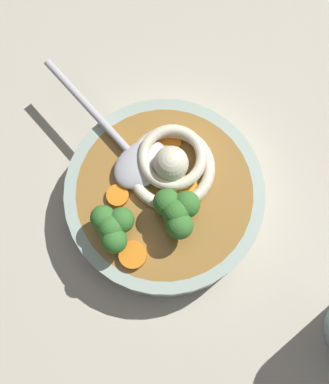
% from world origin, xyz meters
% --- Properties ---
extents(table_slab, '(1.28, 1.28, 0.03)m').
position_xyz_m(table_slab, '(0.00, 0.00, 0.01)').
color(table_slab, '#BCB29E').
rests_on(table_slab, ground).
extents(soup_bowl, '(0.20, 0.20, 0.05)m').
position_xyz_m(soup_bowl, '(0.02, 0.02, 0.05)').
color(soup_bowl, '#9EB2A3').
rests_on(soup_bowl, table_slab).
extents(noodle_pile, '(0.10, 0.10, 0.04)m').
position_xyz_m(noodle_pile, '(0.04, -0.00, 0.08)').
color(noodle_pile, beige).
rests_on(noodle_pile, soup_bowl).
extents(soup_spoon, '(0.17, 0.06, 0.02)m').
position_xyz_m(soup_spoon, '(0.07, 0.02, 0.08)').
color(soup_spoon, '#B7B7BC').
rests_on(soup_spoon, soup_bowl).
extents(broccoli_floret_right, '(0.05, 0.04, 0.04)m').
position_xyz_m(broccoli_floret_right, '(0.02, 0.08, 0.10)').
color(broccoli_floret_right, '#7A9E60').
rests_on(broccoli_floret_right, soup_bowl).
extents(broccoli_floret_center, '(0.05, 0.04, 0.04)m').
position_xyz_m(broccoli_floret_center, '(-0.01, 0.03, 0.10)').
color(broccoli_floret_center, '#7A9E60').
rests_on(broccoli_floret_center, soup_bowl).
extents(carrot_slice_beside_chili, '(0.03, 0.03, 0.01)m').
position_xyz_m(carrot_slice_beside_chili, '(-0.01, 0.08, 0.08)').
color(carrot_slice_beside_chili, orange).
rests_on(carrot_slice_beside_chili, soup_bowl).
extents(carrot_slice_extra_a, '(0.02, 0.02, 0.00)m').
position_xyz_m(carrot_slice_extra_a, '(0.06, -0.02, 0.07)').
color(carrot_slice_extra_a, orange).
rests_on(carrot_slice_extra_a, soup_bowl).
extents(carrot_slice_rear, '(0.02, 0.02, 0.00)m').
position_xyz_m(carrot_slice_rear, '(0.01, 0.00, 0.07)').
color(carrot_slice_rear, orange).
rests_on(carrot_slice_rear, soup_bowl).
extents(carrot_slice_beside_noodles, '(0.02, 0.02, 0.01)m').
position_xyz_m(carrot_slice_beside_noodles, '(0.05, 0.06, 0.07)').
color(carrot_slice_beside_noodles, orange).
rests_on(carrot_slice_beside_noodles, soup_bowl).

